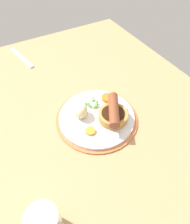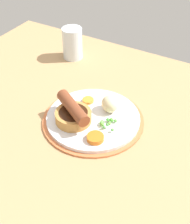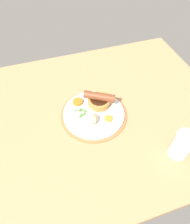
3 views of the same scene
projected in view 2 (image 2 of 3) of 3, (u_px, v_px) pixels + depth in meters
The scene contains 8 objects.
dining_table at pixel (100, 131), 77.40cm from camera, with size 110.00×80.00×3.00cm, color tan.
dinner_plate at pixel (93, 119), 77.72cm from camera, with size 25.29×25.29×1.40cm.
sausage_pudding at pixel (73, 113), 74.58cm from camera, with size 11.65×8.82×5.59cm.
pea_pile at pixel (107, 123), 74.28cm from camera, with size 4.36×4.26×1.69cm.
potato_chunk_0 at pixel (110, 104), 77.54cm from camera, with size 4.12×4.64×4.30cm, color beige.
carrot_slice_1 at pixel (88, 100), 81.60cm from camera, with size 2.97×2.97×0.71cm, color orange.
carrot_slice_3 at pixel (95, 138), 70.64cm from camera, with size 3.91×3.91×1.18cm, color orange.
drinking_glass at pixel (72, 43), 98.88cm from camera, with size 6.33×6.33×9.99cm, color silver.
Camera 2 is at (-27.07, 49.17, 55.02)cm, focal length 50.00 mm.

